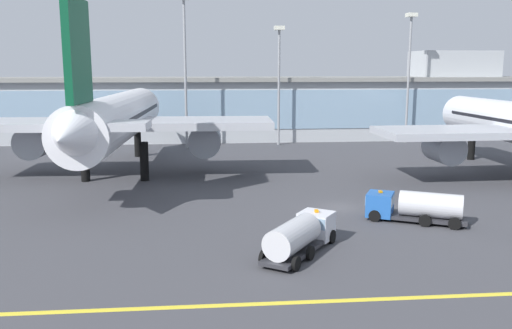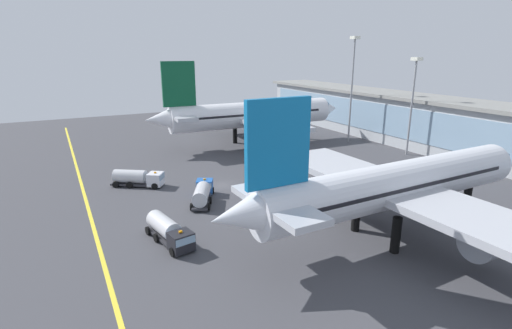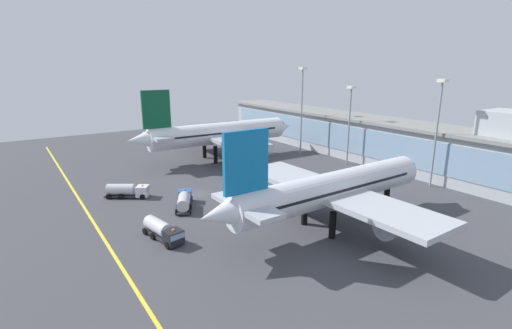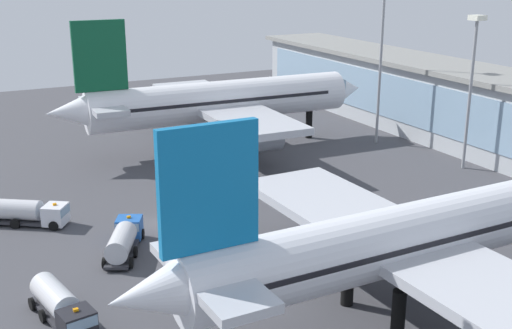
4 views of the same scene
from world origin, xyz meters
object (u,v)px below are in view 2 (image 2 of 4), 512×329
Objects in this scene: airliner_near_left at (252,115)px; service_truck_far at (170,232)px; apron_light_mast_west at (353,75)px; apron_light_mast_east at (413,91)px; fuel_tanker_truck at (139,178)px; baggage_tug_near at (203,192)px; airliner_near_right at (395,186)px.

airliner_near_left reaches higher than service_truck_far.
apron_light_mast_west is 1.22× the size of apron_light_mast_east.
service_truck_far is at bearing -126.36° from airliner_near_left.
apron_light_mast_east reaches higher than fuel_tanker_truck.
airliner_near_left is 39.42m from baggage_tug_near.
apron_light_mast_east is at bearing 38.18° from airliner_near_right.
airliner_near_right is 1.86× the size of apron_light_mast_west.
apron_light_mast_west is 17.21m from apron_light_mast_east.
fuel_tanker_truck is at bearing -95.93° from apron_light_mast_east.
apron_light_mast_east is (16.78, 2.76, -2.63)m from apron_light_mast_west.
service_truck_far is at bearing -74.08° from apron_light_mast_east.
airliner_near_right reaches higher than baggage_tug_near.
fuel_tanker_truck is (-34.25, -24.48, -5.26)m from airliner_near_right.
apron_light_mast_east is at bearing -57.28° from baggage_tug_near.
airliner_near_left is at bearing 64.82° from fuel_tanker_truck.
apron_light_mast_west is (-33.81, 56.95, 15.39)m from service_truck_far.
airliner_near_left is 5.54× the size of service_truck_far.
fuel_tanker_truck is 0.41× the size of apron_light_mast_east.
airliner_near_right is at bearing -34.96° from apron_light_mast_west.
baggage_tug_near is 53.13m from apron_light_mast_east.
airliner_near_left is 5.85× the size of fuel_tanker_truck.
fuel_tanker_truck is 58.96m from apron_light_mast_west.
baggage_tug_near is at bearing -23.62° from fuel_tanker_truck.
service_truck_far is 0.36× the size of apron_light_mast_west.
apron_light_mast_east reaches higher than baggage_tug_near.
apron_light_mast_east is (24.82, 27.01, 6.70)m from airliner_near_left.
service_truck_far is 68.00m from apron_light_mast_west.
airliner_near_left is 53.47m from airliner_near_right.
baggage_tug_near is (-22.51, -17.08, -5.26)m from airliner_near_right.
airliner_near_right is at bearing -96.07° from airliner_near_left.
baggage_tug_near is (30.48, -24.25, -6.06)m from airliner_near_left.
apron_light_mast_west reaches higher than service_truck_far.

